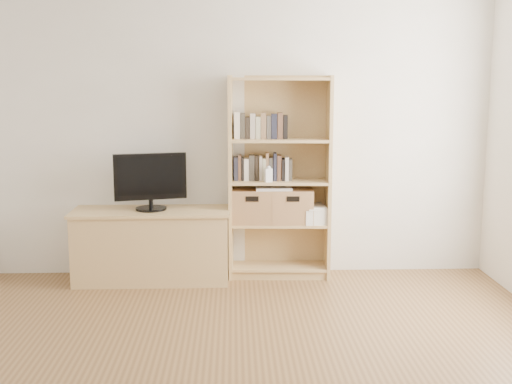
{
  "coord_description": "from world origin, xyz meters",
  "views": [
    {
      "loc": [
        -0.01,
        -3.14,
        1.69
      ],
      "look_at": [
        0.17,
        1.9,
        0.83
      ],
      "focal_mm": 45.0,
      "sensor_mm": 36.0,
      "label": 1
    }
  ],
  "objects_px": {
    "baby_monitor": "(269,175)",
    "laptop": "(274,188)",
    "tv_stand": "(152,247)",
    "television": "(150,182)",
    "bookshelf": "(280,178)",
    "basket_right": "(292,206)",
    "basket_left": "(253,206)"
  },
  "relations": [
    {
      "from": "baby_monitor",
      "to": "laptop",
      "type": "bearing_deg",
      "value": 42.71
    },
    {
      "from": "tv_stand",
      "to": "baby_monitor",
      "type": "distance_m",
      "value": 1.18
    },
    {
      "from": "television",
      "to": "laptop",
      "type": "bearing_deg",
      "value": -9.87
    },
    {
      "from": "tv_stand",
      "to": "bookshelf",
      "type": "distance_m",
      "value": 1.25
    },
    {
      "from": "television",
      "to": "laptop",
      "type": "xyz_separation_m",
      "value": [
        1.05,
        0.07,
        -0.07
      ]
    },
    {
      "from": "baby_monitor",
      "to": "laptop",
      "type": "xyz_separation_m",
      "value": [
        0.05,
        0.08,
        -0.12
      ]
    },
    {
      "from": "baby_monitor",
      "to": "basket_right",
      "type": "bearing_deg",
      "value": 7.62
    },
    {
      "from": "basket_left",
      "to": "basket_right",
      "type": "distance_m",
      "value": 0.34
    },
    {
      "from": "bookshelf",
      "to": "basket_right",
      "type": "xyz_separation_m",
      "value": [
        0.11,
        -0.01,
        -0.24
      ]
    },
    {
      "from": "basket_left",
      "to": "baby_monitor",
      "type": "bearing_deg",
      "value": -33.15
    },
    {
      "from": "bookshelf",
      "to": "television",
      "type": "height_order",
      "value": "bookshelf"
    },
    {
      "from": "basket_right",
      "to": "laptop",
      "type": "height_order",
      "value": "laptop"
    },
    {
      "from": "baby_monitor",
      "to": "basket_left",
      "type": "relative_size",
      "value": 0.32
    },
    {
      "from": "tv_stand",
      "to": "basket_left",
      "type": "bearing_deg",
      "value": 5.62
    },
    {
      "from": "laptop",
      "to": "tv_stand",
      "type": "bearing_deg",
      "value": -175.86
    },
    {
      "from": "bookshelf",
      "to": "television",
      "type": "bearing_deg",
      "value": -173.16
    },
    {
      "from": "tv_stand",
      "to": "baby_monitor",
      "type": "xyz_separation_m",
      "value": [
        1.0,
        -0.01,
        0.62
      ]
    },
    {
      "from": "baby_monitor",
      "to": "basket_left",
      "type": "xyz_separation_m",
      "value": [
        -0.13,
        0.1,
        -0.28
      ]
    },
    {
      "from": "tv_stand",
      "to": "television",
      "type": "relative_size",
      "value": 2.14
    },
    {
      "from": "baby_monitor",
      "to": "tv_stand",
      "type": "bearing_deg",
      "value": 165.24
    },
    {
      "from": "basket_left",
      "to": "basket_right",
      "type": "relative_size",
      "value": 1.0
    },
    {
      "from": "bookshelf",
      "to": "basket_left",
      "type": "bearing_deg",
      "value": -178.81
    },
    {
      "from": "tv_stand",
      "to": "laptop",
      "type": "distance_m",
      "value": 1.16
    },
    {
      "from": "bookshelf",
      "to": "laptop",
      "type": "relative_size",
      "value": 5.68
    },
    {
      "from": "tv_stand",
      "to": "television",
      "type": "bearing_deg",
      "value": 0.0
    },
    {
      "from": "television",
      "to": "basket_left",
      "type": "relative_size",
      "value": 1.71
    },
    {
      "from": "basket_right",
      "to": "laptop",
      "type": "bearing_deg",
      "value": -176.35
    },
    {
      "from": "television",
      "to": "basket_left",
      "type": "bearing_deg",
      "value": -7.68
    },
    {
      "from": "tv_stand",
      "to": "television",
      "type": "xyz_separation_m",
      "value": [
        0.0,
        0.0,
        0.57
      ]
    },
    {
      "from": "basket_left",
      "to": "basket_right",
      "type": "height_order",
      "value": "same"
    },
    {
      "from": "basket_right",
      "to": "basket_left",
      "type": "bearing_deg",
      "value": 178.7
    },
    {
      "from": "tv_stand",
      "to": "basket_left",
      "type": "height_order",
      "value": "basket_left"
    }
  ]
}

